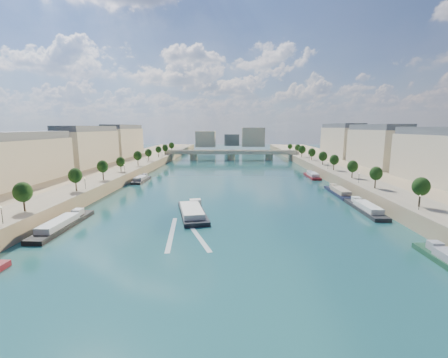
{
  "coord_description": "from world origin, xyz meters",
  "views": [
    {
      "loc": [
        1.54,
        -35.89,
        27.46
      ],
      "look_at": [
        -2.37,
        93.46,
        5.0
      ],
      "focal_mm": 24.0,
      "sensor_mm": 36.0,
      "label": 1
    }
  ],
  "objects": [
    {
      "name": "moored_barges_right",
      "position": [
        45.5,
        56.7,
        0.84
      ],
      "size": [
        5.0,
        165.42,
        3.6
      ],
      "color": "black",
      "rests_on": "ground"
    },
    {
      "name": "moored_barges_left",
      "position": [
        -45.5,
        33.44,
        0.84
      ],
      "size": [
        5.0,
        156.5,
        3.6
      ],
      "color": "#1A253A",
      "rests_on": "ground"
    },
    {
      "name": "buildings_left",
      "position": [
        -85.0,
        112.0,
        16.45
      ],
      "size": [
        16.0,
        226.0,
        23.2
      ],
      "color": "#C1B195",
      "rests_on": "ground"
    },
    {
      "name": "buildings_right",
      "position": [
        85.0,
        112.0,
        16.45
      ],
      "size": [
        16.0,
        226.0,
        23.2
      ],
      "color": "#C1B195",
      "rests_on": "ground"
    },
    {
      "name": "trees_left",
      "position": [
        -55.0,
        102.0,
        10.48
      ],
      "size": [
        4.8,
        268.8,
        8.26
      ],
      "color": "#382B1E",
      "rests_on": "ground"
    },
    {
      "name": "bridge",
      "position": [
        0.0,
        217.58,
        5.08
      ],
      "size": [
        112.0,
        12.0,
        8.15
      ],
      "color": "#C1B79E",
      "rests_on": "ground"
    },
    {
      "name": "pave_left",
      "position": [
        -57.0,
        100.0,
        5.05
      ],
      "size": [
        14.0,
        520.0,
        0.1
      ],
      "primitive_type": "cube",
      "color": "gray",
      "rests_on": "quay_left"
    },
    {
      "name": "lamps_right",
      "position": [
        52.5,
        105.0,
        7.78
      ],
      "size": [
        0.36,
        200.36,
        4.28
      ],
      "color": "black",
      "rests_on": "ground"
    },
    {
      "name": "tour_barge",
      "position": [
        -11.28,
        55.35,
        0.94
      ],
      "size": [
        13.4,
        26.83,
        3.64
      ],
      "rotation": [
        0.0,
        0.0,
        0.24
      ],
      "color": "black",
      "rests_on": "ground"
    },
    {
      "name": "quay_right",
      "position": [
        72.0,
        100.0,
        2.5
      ],
      "size": [
        44.0,
        520.0,
        5.0
      ],
      "primitive_type": "cube",
      "color": "#9E8460",
      "rests_on": "ground"
    },
    {
      "name": "wake",
      "position": [
        -11.28,
        38.7,
        0.02
      ],
      "size": [
        13.8,
        25.95,
        0.04
      ],
      "color": "silver",
      "rests_on": "ground"
    },
    {
      "name": "pave_right",
      "position": [
        57.0,
        100.0,
        5.05
      ],
      "size": [
        14.0,
        520.0,
        0.1
      ],
      "primitive_type": "cube",
      "color": "gray",
      "rests_on": "quay_right"
    },
    {
      "name": "skyline",
      "position": [
        3.19,
        319.52,
        14.66
      ],
      "size": [
        79.0,
        42.0,
        22.0
      ],
      "color": "#C1B195",
      "rests_on": "ground"
    },
    {
      "name": "quay_left",
      "position": [
        -72.0,
        100.0,
        2.5
      ],
      "size": [
        44.0,
        520.0,
        5.0
      ],
      "primitive_type": "cube",
      "color": "#9E8460",
      "rests_on": "ground"
    },
    {
      "name": "trees_right",
      "position": [
        55.0,
        110.0,
        10.48
      ],
      "size": [
        4.8,
        268.8,
        8.26
      ],
      "color": "#382B1E",
      "rests_on": "ground"
    },
    {
      "name": "lamps_left",
      "position": [
        -52.5,
        90.0,
        7.78
      ],
      "size": [
        0.36,
        200.36,
        4.28
      ],
      "color": "black",
      "rests_on": "ground"
    },
    {
      "name": "ground",
      "position": [
        0.0,
        100.0,
        0.0
      ],
      "size": [
        700.0,
        700.0,
        0.0
      ],
      "primitive_type": "plane",
      "color": "#0B2D32",
      "rests_on": "ground"
    }
  ]
}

